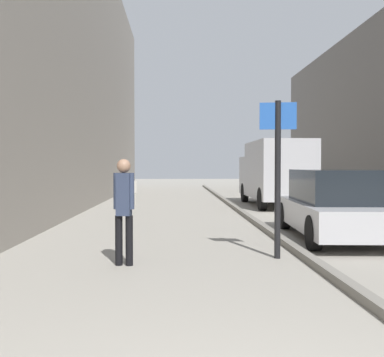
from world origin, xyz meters
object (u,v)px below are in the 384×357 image
pedestrian_main_foreground (124,204)px  street_sign_post (278,165)px  parked_car (336,205)px  delivery_van (275,172)px  cafe_chair_near_window (130,191)px

pedestrian_main_foreground → street_sign_post: size_ratio=0.63×
parked_car → street_sign_post: street_sign_post is taller
pedestrian_main_foreground → parked_car: pedestrian_main_foreground is taller
delivery_van → parked_car: delivery_van is taller
street_sign_post → parked_car: bearing=-122.8°
street_sign_post → pedestrian_main_foreground: bearing=17.6°
pedestrian_main_foreground → street_sign_post: street_sign_post is taller
cafe_chair_near_window → pedestrian_main_foreground: bearing=-111.4°
street_sign_post → delivery_van: bearing=-94.8°
delivery_van → street_sign_post: (-2.12, -9.77, 0.24)m
parked_car → cafe_chair_near_window: size_ratio=4.57×
delivery_van → cafe_chair_near_window: bearing=170.2°
pedestrian_main_foreground → delivery_van: size_ratio=0.31×
delivery_van → street_sign_post: street_sign_post is taller
parked_car → cafe_chair_near_window: 10.11m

